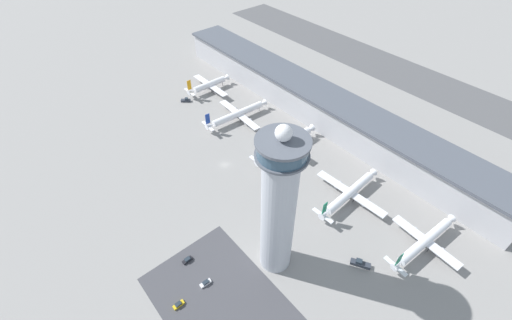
{
  "coord_description": "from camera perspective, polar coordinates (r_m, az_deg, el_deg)",
  "views": [
    {
      "loc": [
        113.11,
        -73.48,
        126.09
      ],
      "look_at": [
        14.85,
        9.44,
        8.22
      ],
      "focal_mm": 24.0,
      "sensor_mm": 36.0,
      "label": 1
    }
  ],
  "objects": [
    {
      "name": "airplane_gate_delta",
      "position": [
        169.95,
        15.32,
        -5.33
      ],
      "size": [
        38.32,
        42.35,
        12.57
      ],
      "color": "silver",
      "rests_on": "ground"
    },
    {
      "name": "parking_lot_surface",
      "position": [
        138.46,
        -5.04,
        -23.41
      ],
      "size": [
        64.0,
        40.0,
        0.01
      ],
      "primitive_type": "cube",
      "color": "#424247",
      "rests_on": "ground"
    },
    {
      "name": "airplane_gate_charlie",
      "position": [
        189.97,
        5.11,
        2.62
      ],
      "size": [
        30.46,
        45.2,
        13.93
      ],
      "color": "silver",
      "rests_on": "ground"
    },
    {
      "name": "airplane_gate_echo",
      "position": [
        162.9,
        26.33,
        -12.06
      ],
      "size": [
        31.18,
        41.4,
        12.37
      ],
      "color": "silver",
      "rests_on": "ground"
    },
    {
      "name": "airplane_gate_alpha",
      "position": [
        244.39,
        -7.82,
        12.31
      ],
      "size": [
        35.84,
        32.89,
        13.55
      ],
      "color": "white",
      "rests_on": "ground"
    },
    {
      "name": "car_maroon_suv",
      "position": [
        143.03,
        -8.4,
        -19.63
      ],
      "size": [
        1.96,
        4.69,
        1.56
      ],
      "color": "black",
      "rests_on": "ground"
    },
    {
      "name": "service_truck_catering",
      "position": [
        151.34,
        16.96,
        -16.18
      ],
      "size": [
        8.13,
        6.06,
        3.05
      ],
      "color": "black",
      "rests_on": "ground"
    },
    {
      "name": "car_silver_sedan",
      "position": [
        149.34,
        -11.35,
        -16.02
      ],
      "size": [
        2.0,
        4.37,
        1.56
      ],
      "color": "black",
      "rests_on": "ground"
    },
    {
      "name": "service_truck_fuel",
      "position": [
        237.09,
        -11.61,
        9.73
      ],
      "size": [
        5.77,
        6.34,
        2.73
      ],
      "color": "black",
      "rests_on": "ground"
    },
    {
      "name": "ground_plane",
      "position": [
        184.64,
        -5.22,
        -0.78
      ],
      "size": [
        1000.0,
        1000.0,
        0.0
      ],
      "primitive_type": "plane",
      "color": "gray"
    },
    {
      "name": "airplane_gate_bravo",
      "position": [
        213.42,
        -3.08,
        7.65
      ],
      "size": [
        38.0,
        44.51,
        13.07
      ],
      "color": "white",
      "rests_on": "ground"
    },
    {
      "name": "terminal_building",
      "position": [
        216.53,
        9.89,
        9.38
      ],
      "size": [
        238.81,
        25.0,
        19.55
      ],
      "color": "#B2B2B7",
      "rests_on": "ground"
    },
    {
      "name": "car_blue_compact",
      "position": [
        140.92,
        -12.79,
        -22.45
      ],
      "size": [
        1.79,
        4.35,
        1.52
      ],
      "color": "black",
      "rests_on": "ground"
    },
    {
      "name": "runway_strip",
      "position": [
        290.5,
        22.36,
        13.6
      ],
      "size": [
        358.21,
        44.0,
        0.01
      ],
      "primitive_type": "cube",
      "color": "#515154",
      "rests_on": "ground"
    },
    {
      "name": "control_tower",
      "position": [
        119.89,
        3.78,
        -7.72
      ],
      "size": [
        16.96,
        16.96,
        68.96
      ],
      "color": "#ADB2BC",
      "rests_on": "ground"
    }
  ]
}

